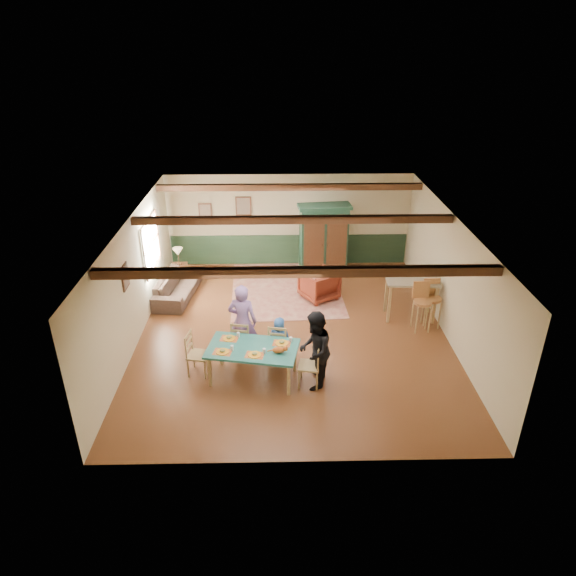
{
  "coord_description": "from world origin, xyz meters",
  "views": [
    {
      "loc": [
        -0.34,
        -10.18,
        6.25
      ],
      "look_at": [
        -0.11,
        0.01,
        1.15
      ],
      "focal_mm": 32.0,
      "sensor_mm": 36.0,
      "label": 1
    }
  ],
  "objects_px": {
    "dining_chair_end_right": "(309,365)",
    "cat": "(279,349)",
    "dining_table": "(253,363)",
    "person_woman": "(315,350)",
    "armchair": "(319,285)",
    "dining_chair_far_right": "(279,342)",
    "dining_chair_end_left": "(199,354)",
    "person_child": "(279,339)",
    "sofa": "(177,286)",
    "end_table": "(180,274)",
    "table_lamp": "(178,257)",
    "bar_stool_left": "(422,308)",
    "armoire": "(323,240)",
    "counter_table": "(410,298)",
    "dining_chair_far_left": "(242,339)",
    "bar_stool_right": "(432,304)",
    "person_man": "(243,321)"
  },
  "relations": [
    {
      "from": "dining_chair_far_right",
      "to": "dining_chair_end_right",
      "type": "relative_size",
      "value": 1.0
    },
    {
      "from": "dining_chair_end_left",
      "to": "armchair",
      "type": "height_order",
      "value": "dining_chair_end_left"
    },
    {
      "from": "sofa",
      "to": "end_table",
      "type": "xyz_separation_m",
      "value": [
        -0.07,
        0.81,
        -0.02
      ]
    },
    {
      "from": "dining_chair_end_right",
      "to": "cat",
      "type": "bearing_deg",
      "value": -80.54
    },
    {
      "from": "dining_table",
      "to": "armchair",
      "type": "xyz_separation_m",
      "value": [
        1.57,
        3.46,
        0.02
      ]
    },
    {
      "from": "table_lamp",
      "to": "bar_stool_left",
      "type": "bearing_deg",
      "value": -23.64
    },
    {
      "from": "person_woman",
      "to": "bar_stool_right",
      "type": "height_order",
      "value": "person_woman"
    },
    {
      "from": "armchair",
      "to": "dining_chair_far_right",
      "type": "bearing_deg",
      "value": 38.65
    },
    {
      "from": "sofa",
      "to": "table_lamp",
      "type": "distance_m",
      "value": 0.95
    },
    {
      "from": "dining_table",
      "to": "dining_chair_end_left",
      "type": "relative_size",
      "value": 1.89
    },
    {
      "from": "dining_chair_far_right",
      "to": "dining_chair_end_left",
      "type": "height_order",
      "value": "same"
    },
    {
      "from": "dining_chair_end_left",
      "to": "person_woman",
      "type": "height_order",
      "value": "person_woman"
    },
    {
      "from": "dining_chair_far_left",
      "to": "sofa",
      "type": "bearing_deg",
      "value": -46.27
    },
    {
      "from": "dining_chair_far_right",
      "to": "armchair",
      "type": "bearing_deg",
      "value": -99.73
    },
    {
      "from": "dining_chair_end_right",
      "to": "person_child",
      "type": "bearing_deg",
      "value": -136.85
    },
    {
      "from": "person_woman",
      "to": "armoire",
      "type": "height_order",
      "value": "armoire"
    },
    {
      "from": "dining_chair_far_right",
      "to": "sofa",
      "type": "height_order",
      "value": "dining_chair_far_right"
    },
    {
      "from": "person_man",
      "to": "bar_stool_left",
      "type": "xyz_separation_m",
      "value": [
        4.05,
        0.98,
        -0.25
      ]
    },
    {
      "from": "bar_stool_left",
      "to": "dining_chair_far_left",
      "type": "bearing_deg",
      "value": -170.89
    },
    {
      "from": "dining_chair_far_left",
      "to": "armchair",
      "type": "relative_size",
      "value": 1.09
    },
    {
      "from": "dining_table",
      "to": "counter_table",
      "type": "height_order",
      "value": "counter_table"
    },
    {
      "from": "cat",
      "to": "dining_chair_end_right",
      "type": "bearing_deg",
      "value": 9.46
    },
    {
      "from": "cat",
      "to": "counter_table",
      "type": "height_order",
      "value": "counter_table"
    },
    {
      "from": "end_table",
      "to": "dining_chair_far_right",
      "type": "bearing_deg",
      "value": -54.76
    },
    {
      "from": "person_man",
      "to": "sofa",
      "type": "distance_m",
      "value": 3.41
    },
    {
      "from": "person_man",
      "to": "dining_chair_end_left",
      "type": "bearing_deg",
      "value": 46.85
    },
    {
      "from": "person_woman",
      "to": "table_lamp",
      "type": "bearing_deg",
      "value": -133.37
    },
    {
      "from": "dining_chair_far_left",
      "to": "person_child",
      "type": "distance_m",
      "value": 0.78
    },
    {
      "from": "armchair",
      "to": "sofa",
      "type": "xyz_separation_m",
      "value": [
        -3.69,
        0.17,
        -0.09
      ]
    },
    {
      "from": "dining_table",
      "to": "person_woman",
      "type": "bearing_deg",
      "value": -10.67
    },
    {
      "from": "person_woman",
      "to": "sofa",
      "type": "distance_m",
      "value": 5.11
    },
    {
      "from": "dining_table",
      "to": "dining_chair_end_right",
      "type": "xyz_separation_m",
      "value": [
        1.1,
        -0.21,
        0.1
      ]
    },
    {
      "from": "dining_chair_end_right",
      "to": "armchair",
      "type": "height_order",
      "value": "dining_chair_end_right"
    },
    {
      "from": "person_woman",
      "to": "end_table",
      "type": "xyz_separation_m",
      "value": [
        -3.38,
        4.67,
        -0.53
      ]
    },
    {
      "from": "person_child",
      "to": "end_table",
      "type": "bearing_deg",
      "value": -43.4
    },
    {
      "from": "table_lamp",
      "to": "bar_stool_left",
      "type": "relative_size",
      "value": 0.42
    },
    {
      "from": "dining_chair_far_right",
      "to": "bar_stool_left",
      "type": "distance_m",
      "value": 3.51
    },
    {
      "from": "person_woman",
      "to": "armoire",
      "type": "relative_size",
      "value": 0.79
    },
    {
      "from": "dining_table",
      "to": "dining_chair_end_left",
      "type": "bearing_deg",
      "value": 169.33
    },
    {
      "from": "end_table",
      "to": "bar_stool_left",
      "type": "height_order",
      "value": "bar_stool_left"
    },
    {
      "from": "end_table",
      "to": "table_lamp",
      "type": "height_order",
      "value": "table_lamp"
    },
    {
      "from": "armchair",
      "to": "cat",
      "type": "bearing_deg",
      "value": 42.85
    },
    {
      "from": "dining_table",
      "to": "armoire",
      "type": "bearing_deg",
      "value": 70.23
    },
    {
      "from": "dining_chair_far_right",
      "to": "cat",
      "type": "bearing_deg",
      "value": 100.37
    },
    {
      "from": "dining_table",
      "to": "table_lamp",
      "type": "xyz_separation_m",
      "value": [
        -2.19,
        4.44,
        0.42
      ]
    },
    {
      "from": "dining_chair_end_left",
      "to": "sofa",
      "type": "xyz_separation_m",
      "value": [
        -1.02,
        3.42,
        -0.17
      ]
    },
    {
      "from": "table_lamp",
      "to": "counter_table",
      "type": "distance_m",
      "value": 6.22
    },
    {
      "from": "dining_chair_far_right",
      "to": "counter_table",
      "type": "xyz_separation_m",
      "value": [
        3.17,
        1.79,
        0.05
      ]
    },
    {
      "from": "sofa",
      "to": "end_table",
      "type": "bearing_deg",
      "value": 12.03
    },
    {
      "from": "dining_chair_end_left",
      "to": "person_child",
      "type": "xyz_separation_m",
      "value": [
        1.63,
        0.49,
        0.03
      ]
    }
  ]
}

